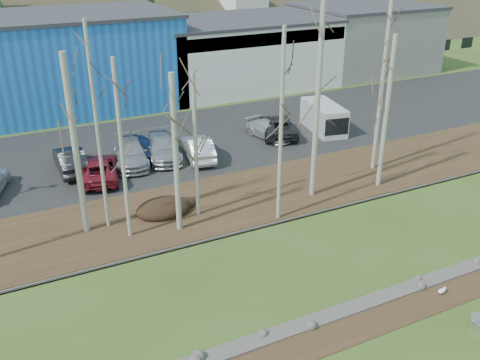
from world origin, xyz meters
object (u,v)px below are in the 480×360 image
seagull (442,291)px  car_5 (198,148)px  car_6 (277,126)px  car_7 (269,130)px  car_2 (99,169)px  car_4 (142,147)px  car_1 (70,160)px  car_8 (163,147)px  car_3 (131,153)px  van_white (325,118)px

seagull → car_5: size_ratio=0.10×
car_6 → car_7: bearing=39.5°
car_2 → car_4: bearing=-133.0°
car_1 → car_6: car_1 is taller
car_8 → car_2: bearing=-150.8°
car_1 → car_8: bearing=175.3°
car_1 → car_7: (14.94, -0.35, -0.15)m
car_2 → seagull: bearing=133.0°
car_1 → car_2: bearing=123.4°
car_3 → car_8: bearing=11.0°
seagull → car_2: car_2 is taller
car_8 → van_white: 13.44m
car_3 → car_5: car_5 is taller
car_3 → van_white: size_ratio=1.02×
car_6 → car_8: bearing=23.0°
car_4 → car_7: 9.96m
seagull → car_2: 21.69m
car_1 → car_2: car_1 is taller
car_2 → car_8: 5.14m
car_8 → van_white: bearing=9.3°
car_3 → car_6: size_ratio=0.98×
car_8 → car_4: bearing=158.7°
car_7 → car_3: bearing=170.7°
seagull → car_7: 20.79m
car_1 → seagull: bearing=120.2°
car_6 → van_white: (3.82, -0.89, 0.32)m
seagull → car_3: size_ratio=0.09×
car_4 → car_5: car_5 is taller
car_8 → car_3: bearing=-169.0°
seagull → car_7: car_7 is taller
car_3 → car_2: bearing=-136.9°
car_3 → car_8: same height
car_5 → car_1: bearing=-0.6°
car_2 → car_7: bearing=-159.3°
seagull → car_3: car_3 is taller
car_2 → car_5: size_ratio=1.07×
car_5 → car_8: bearing=-18.5°
car_8 → van_white: (13.43, -0.39, 0.31)m
car_4 → van_white: 14.76m
car_4 → car_6: car_6 is taller
car_4 → car_2: bearing=-155.0°
car_5 → van_white: 11.28m
car_6 → van_white: 3.94m
seagull → car_6: size_ratio=0.09×
car_5 → car_8: car_5 is taller
car_2 → van_white: size_ratio=0.98×
car_5 → car_6: bearing=-155.5°
car_6 → car_7: (-0.95, -0.34, -0.12)m
car_3 → car_4: 1.32m
car_1 → van_white: bearing=177.4°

